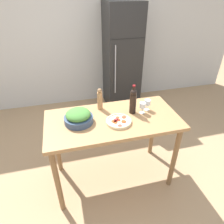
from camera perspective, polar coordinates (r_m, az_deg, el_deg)
The scene contains 10 objects.
ground_plane at distance 2.70m, azimuth 0.19°, elevation -17.79°, with size 14.00×14.00×0.00m, color tan.
wall_back at distance 3.92m, azimuth -8.29°, elevation 20.73°, with size 6.40×0.06×2.60m.
refrigerator at distance 3.80m, azimuth 2.81°, elevation 15.05°, with size 0.60×0.64×1.88m.
prep_counter at distance 2.16m, azimuth 0.23°, elevation -4.47°, with size 1.40×0.69×0.90m.
wine_bottle at distance 2.13m, azimuth 6.03°, elevation 3.28°, with size 0.07×0.07×0.33m.
wine_glass_near at distance 2.17m, azimuth 8.74°, elevation 1.80°, with size 0.07×0.07×0.13m.
wine_glass_far at distance 2.23m, azimuth 10.12°, elevation 2.60°, with size 0.07×0.07×0.13m.
pepper_mill at distance 2.20m, azimuth -3.49°, elevation 3.64°, with size 0.06×0.06×0.25m.
salad_bowl at distance 2.03m, azimuth -9.56°, elevation -1.37°, with size 0.29×0.29×0.15m.
homemade_pizza at distance 2.03m, azimuth 1.94°, elevation -2.64°, with size 0.26×0.26×0.03m.
Camera 1 is at (-0.44, -1.67, 2.08)m, focal length 32.00 mm.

